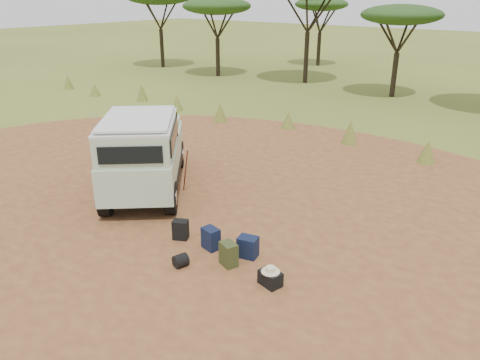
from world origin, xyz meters
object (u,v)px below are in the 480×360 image
Objects in this scene: backpack_olive at (229,254)px; duffel_navy at (248,247)px; hard_case at (270,278)px; backpack_black at (181,230)px; backpack_navy at (211,239)px; safari_vehicle at (144,153)px; walking_staff at (186,171)px.

duffel_navy is (0.11, 0.52, -0.02)m from backpack_olive.
hard_case is at bearing 17.20° from backpack_olive.
hard_case is at bearing -32.47° from backpack_black.
duffel_navy is (0.86, 0.24, -0.02)m from backpack_navy.
duffel_navy is (4.55, -1.13, -0.89)m from safari_vehicle.
safari_vehicle reaches higher than walking_staff.
backpack_navy is (2.62, -1.91, -0.42)m from walking_staff.
backpack_navy reaches higher than hard_case.
hard_case is at bearing 31.15° from safari_vehicle.
walking_staff is at bearing 139.82° from duffel_navy.
safari_vehicle is 4.81m from backpack_olive.
walking_staff is 2.72m from backpack_black.
backpack_black is 1.61m from backpack_olive.
safari_vehicle reaches higher than backpack_olive.
backpack_olive is 0.53m from duffel_navy.
backpack_black is 0.90× the size of backpack_olive.
hard_case is (1.10, -0.06, -0.11)m from backpack_olive.
walking_staff is at bearing 155.69° from backpack_navy.
walking_staff is at bearing 75.49° from safari_vehicle.
duffel_navy is 1.09× the size of hard_case.
backpack_navy is 0.97× the size of backpack_olive.
backpack_black is at bearing -166.47° from backpack_olive.
safari_vehicle is 3.40× the size of walking_staff.
backpack_olive is 1.21× the size of hard_case.
walking_staff is 2.71× the size of backpack_olive.
backpack_olive reaches higher than duffel_navy.
backpack_olive is at bearing -116.33° from duffel_navy.
walking_staff reaches higher than hard_case.
backpack_navy is 0.89m from duffel_navy.
walking_staff is 3.00× the size of duffel_navy.
safari_vehicle is 10.21× the size of backpack_black.
backpack_navy is at bearing -102.48° from walking_staff.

